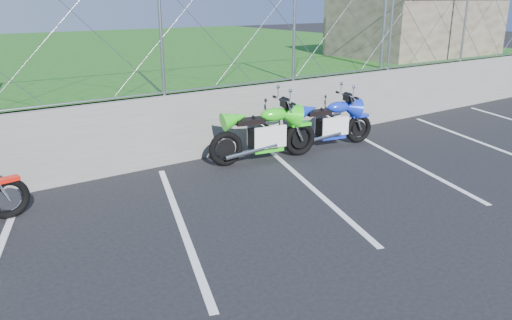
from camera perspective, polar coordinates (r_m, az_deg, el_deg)
ground at (r=6.31m, az=-4.54°, el=-10.22°), size 90.00×90.00×0.00m
retaining_wall at (r=9.08m, az=-15.93°, el=2.42°), size 30.00×0.22×1.30m
grass_field at (r=18.69m, az=-26.38°, el=8.98°), size 30.00×20.00×1.30m
stone_building at (r=16.83m, az=17.83°, el=14.50°), size 5.00×3.00×1.80m
chain_link_fence at (r=8.80m, az=-16.86°, el=12.82°), size 28.00×0.03×2.00m
sign_pole at (r=13.25m, az=14.57°, el=16.66°), size 0.08×0.08×3.00m
parking_lines at (r=7.65m, az=-0.58°, el=-4.90°), size 18.29×4.31×0.01m
sportbike_green at (r=9.50m, az=1.09°, el=2.85°), size 2.22×0.79×1.16m
sportbike_blue at (r=10.56m, az=8.54°, el=4.00°), size 2.06×0.73×1.08m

